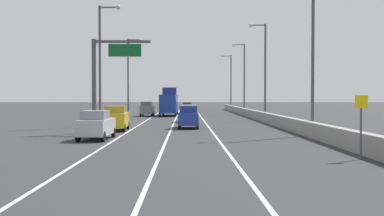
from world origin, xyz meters
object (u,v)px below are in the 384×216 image
Objects in this scene: lamp_post_left_far at (130,72)px; lamp_post_left_mid at (102,58)px; car_silver_3 at (96,125)px; overhead_sign_gantry at (103,74)px; car_gray_1 at (147,109)px; lamp_post_right_third at (263,66)px; speed_advisory_sign at (361,122)px; car_yellow_4 at (116,118)px; car_white_5 at (189,113)px; lamp_post_right_fourth at (243,74)px; box_truck at (169,103)px; lamp_post_right_second at (310,47)px; car_blue_2 at (189,117)px; car_green_0 at (187,108)px; lamp_post_left_near at (0,7)px; lamp_post_right_fifth at (230,79)px.

lamp_post_left_mid is at bearing -88.97° from lamp_post_left_far.
lamp_post_left_far is at bearing 93.58° from car_silver_3.
overhead_sign_gantry reaches higher than car_gray_1.
speed_advisory_sign is at bearing -92.04° from lamp_post_right_third.
car_silver_3 is 8.10m from car_yellow_4.
lamp_post_right_third is at bearing 45.61° from car_yellow_4.
lamp_post_right_fourth is at bearing 68.86° from car_white_5.
lamp_post_right_third is 1.39× the size of box_truck.
car_gray_1 is at bearing -152.64° from lamp_post_right_fourth.
lamp_post_right_second is 37.63m from car_gray_1.
car_blue_2 is at bearing 39.24° from overhead_sign_gantry.
box_truck is (4.04, 32.60, -2.76)m from overhead_sign_gantry.
lamp_post_left_mid is (-1.48, 7.67, 1.90)m from overhead_sign_gantry.
car_blue_2 is (-0.04, -39.36, 0.09)m from car_green_0.
lamp_post_right_fourth is 26.06m from car_white_5.
speed_advisory_sign reaches higher than car_white_5.
lamp_post_left_far is at bearing 141.12° from lamp_post_right_third.
lamp_post_right_second is (15.80, -2.52, 1.90)m from overhead_sign_gantry.
lamp_post_left_mid is (-0.41, 25.18, 0.00)m from lamp_post_left_near.
car_gray_1 is (2.75, -1.31, -5.56)m from lamp_post_left_far.
car_gray_1 is at bearing 89.51° from car_yellow_4.
car_silver_3 is at bearing -169.70° from lamp_post_right_second.
lamp_post_right_third and lamp_post_left_near have the same top height.
lamp_post_right_fourth is 20.98m from lamp_post_right_fifth.
lamp_post_right_second is 2.60× the size of car_yellow_4.
car_yellow_4 is at bearing 78.28° from overhead_sign_gantry.
car_silver_3 is (-15.34, -2.79, -5.63)m from lamp_post_right_second.
lamp_post_right_second reaches higher than car_blue_2.
lamp_post_right_fifth reaches higher than car_white_5.
car_blue_2 is at bearing -72.22° from lamp_post_left_far.
car_blue_2 is at bearing -90.07° from car_green_0.
car_gray_1 is (2.30, 23.87, -5.56)m from lamp_post_left_mid.
lamp_post_right_third is at bearing -40.92° from car_gray_1.
car_gray_1 is at bearing 89.44° from car_silver_3.
car_gray_1 is (0.82, 31.55, -3.66)m from overhead_sign_gantry.
lamp_post_right_fifth is at bearing 66.79° from box_truck.
lamp_post_right_fifth and lamp_post_left_mid have the same top height.
lamp_post_right_fifth reaches higher than car_gray_1.
car_silver_3 is 1.00× the size of car_yellow_4.
overhead_sign_gantry is 17.57m from car_white_5.
car_yellow_4 is (-15.22, 5.31, -5.57)m from lamp_post_right_second.
lamp_post_left_near is at bearing -92.21° from car_gray_1.
lamp_post_right_fourth is 47.74m from car_silver_3.
car_silver_3 is 21.99m from car_white_5.
lamp_post_right_fourth is at bearing 20.09° from lamp_post_left_far.
lamp_post_right_second is at bearing -42.04° from car_blue_2.
car_gray_1 reaches higher than car_white_5.
car_yellow_4 is 14.39m from car_white_5.
car_blue_2 is 27.19m from box_truck.
lamp_post_right_third reaches higher than car_white_5.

